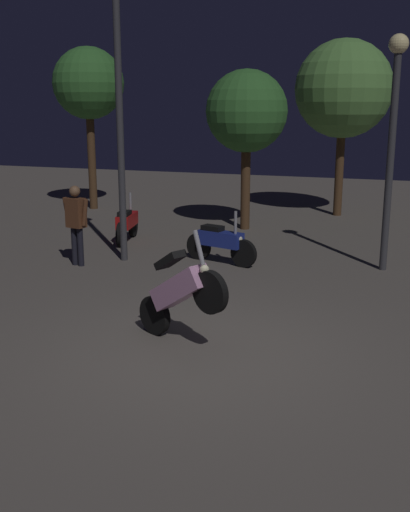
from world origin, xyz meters
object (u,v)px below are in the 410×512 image
motorcycle_pink_foreground (181,292)px  person_rider_beside (76,219)px  motorcycle_blue_parked_left (220,242)px  streetlamp_near (393,122)px  streetlamp_far (119,89)px  motorcycle_red_parked_right (127,223)px

motorcycle_pink_foreground → person_rider_beside: motorcycle_pink_foreground is taller
person_rider_beside → motorcycle_pink_foreground: bearing=60.3°
motorcycle_pink_foreground → person_rider_beside: size_ratio=1.01×
motorcycle_blue_parked_left → streetlamp_near: bearing=26.5°
motorcycle_blue_parked_left → person_rider_beside: (-2.66, -1.09, 0.52)m
streetlamp_far → motorcycle_red_parked_right: bearing=113.6°
motorcycle_pink_foreground → person_rider_beside: (-3.46, 3.23, 0.21)m
streetlamp_near → streetlamp_far: (-5.14, -0.95, 0.60)m
motorcycle_blue_parked_left → streetlamp_far: (-1.97, -0.40, 3.00)m
motorcycle_red_parked_right → person_rider_beside: 2.36m
motorcycle_pink_foreground → person_rider_beside: bearing=163.5°
motorcycle_blue_parked_left → person_rider_beside: bearing=-141.1°
person_rider_beside → motorcycle_blue_parked_left: bearing=125.6°
motorcycle_pink_foreground → streetlamp_near: 5.81m
motorcycle_red_parked_right → motorcycle_blue_parked_left: bearing=-125.3°
person_rider_beside → streetlamp_far: streetlamp_far is taller
motorcycle_red_parked_right → streetlamp_near: 6.35m
motorcycle_blue_parked_left → motorcycle_red_parked_right: size_ratio=0.98×
motorcycle_pink_foreground → streetlamp_near: bearing=90.7°
motorcycle_blue_parked_left → streetlamp_far: bearing=-151.9°
streetlamp_near → motorcycle_red_parked_right: bearing=173.5°
streetlamp_near → streetlamp_far: size_ratio=0.80×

